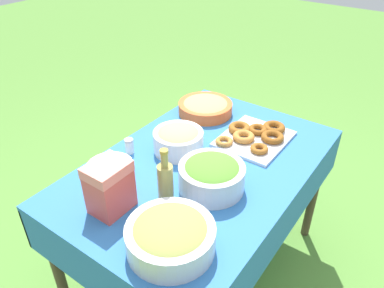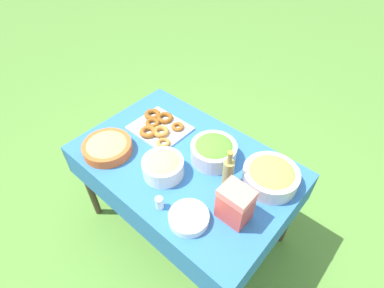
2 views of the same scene
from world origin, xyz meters
name	(u,v)px [view 1 (image 1 of 2)]	position (x,y,z in m)	size (l,w,h in m)	color
ground_plane	(200,269)	(0.00, 0.00, 0.00)	(14.00, 14.00, 0.00)	#568C38
picnic_table	(202,180)	(0.00, 0.00, 0.68)	(1.39, 0.91, 0.78)	#2D6BB2
salad_bowl	(212,175)	(-0.13, -0.13, 0.85)	(0.29, 0.29, 0.14)	silver
pasta_bowl	(178,139)	(0.02, 0.16, 0.84)	(0.25, 0.25, 0.13)	white
donut_platter	(255,136)	(0.34, -0.10, 0.80)	(0.41, 0.34, 0.05)	silver
plate_stack	(110,169)	(-0.31, 0.30, 0.80)	(0.21, 0.21, 0.05)	white
olive_oil_bottle	(165,183)	(-0.31, -0.03, 0.88)	(0.06, 0.06, 0.26)	#998E4C
bread_bowl	(205,107)	(0.43, 0.27, 0.82)	(0.31, 0.31, 0.08)	#E05B28
olive_bowl	(170,235)	(-0.49, -0.20, 0.84)	(0.32, 0.32, 0.12)	silver
cooler_box	(110,187)	(-0.47, 0.12, 0.89)	(0.16, 0.13, 0.22)	#E04C42
salt_shaker	(129,146)	(-0.13, 0.34, 0.82)	(0.04, 0.04, 0.08)	white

